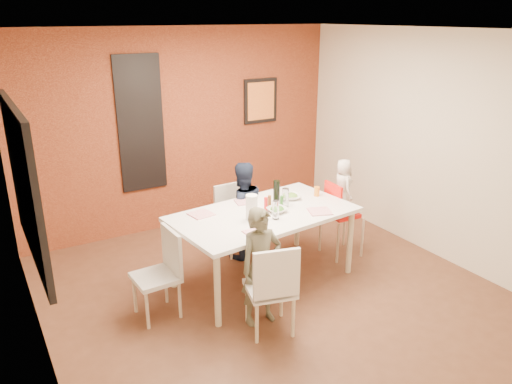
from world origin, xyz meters
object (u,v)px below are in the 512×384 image
dining_table (264,219)px  child_far (242,211)px  chair_far (233,214)px  wine_bottle (277,193)px  toddler (343,186)px  chair_near (273,286)px  paper_towel_roll (252,208)px  child_near (261,267)px  chair_left (163,269)px  high_chair (340,212)px

dining_table → child_far: child_far is taller
chair_far → wine_bottle: size_ratio=3.01×
toddler → chair_near: bearing=135.3°
paper_towel_roll → chair_far: bearing=73.7°
paper_towel_roll → chair_near: bearing=-107.1°
child_near → wine_bottle: 1.12m
chair_far → chair_left: chair_left is taller
child_near → child_far: child_far is taller
child_far → wine_bottle: bearing=114.7°
child_near → toddler: toddler is taller
chair_near → toddler: (1.61, 0.98, 0.38)m
toddler → wine_bottle: toddler is taller
chair_near → high_chair: size_ratio=0.97×
child_near → paper_towel_roll: bearing=68.5°
chair_far → toddler: (1.08, -0.80, 0.42)m
wine_bottle → high_chair: bearing=-4.2°
chair_far → paper_towel_roll: 1.12m
dining_table → chair_far: chair_far is taller
dining_table → wine_bottle: size_ratio=7.30×
chair_far → child_far: (0.00, -0.24, 0.13)m
high_chair → chair_far: bearing=56.3°
chair_far → chair_left: (-1.27, -0.93, 0.02)m
child_far → toddler: bearing=157.8°
child_near → chair_near: bearing=-94.8°
chair_near → chair_left: bearing=-34.0°
child_far → wine_bottle: 0.63m
chair_left → toddler: size_ratio=1.32×
dining_table → paper_towel_roll: bearing=-151.9°
chair_far → child_far: bearing=-91.6°
child_near → paper_towel_roll: size_ratio=4.30×
chair_near → chair_far: bearing=-91.6°
toddler → high_chair: bearing=98.0°
child_far → toddler: toddler is taller
chair_far → chair_left: size_ratio=0.96×
wine_bottle → toddler: bearing=-4.2°
chair_near → chair_left: 1.12m
chair_near → child_near: child_near is taller
chair_near → child_far: (0.53, 1.54, 0.09)m
dining_table → child_near: child_near is taller
child_far → chair_near: bearing=76.2°
chair_far → paper_towel_roll: paper_towel_roll is taller
chair_left → child_far: 1.45m
chair_near → child_near: size_ratio=0.78×
chair_left → child_near: bearing=48.6°
paper_towel_roll → chair_left: bearing=177.5°
chair_near → toddler: bearing=-133.6°
child_far → high_chair: bearing=157.4°
dining_table → chair_near: (-0.46, -0.92, -0.23)m
chair_left → high_chair: bearing=90.7°
dining_table → toddler: (1.14, 0.06, 0.15)m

